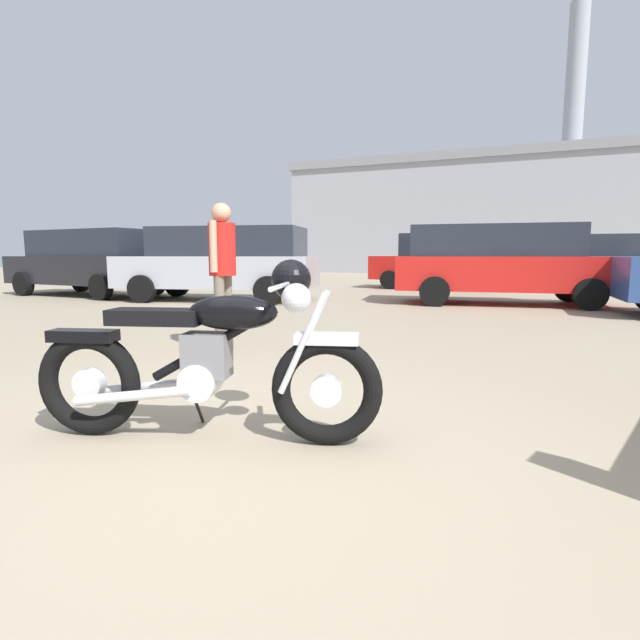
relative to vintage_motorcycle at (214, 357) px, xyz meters
The scene contains 8 objects.
ground_plane 0.58m from the vintage_motorcycle, 65.92° to the right, with size 80.00×80.00×0.00m, color gray.
vintage_motorcycle is the anchor object (origin of this frame).
bystander 2.76m from the vintage_motorcycle, 117.47° to the left, with size 0.30×0.46×1.66m.
dark_sedan_left 9.31m from the vintage_motorcycle, 77.53° to the left, with size 4.77×2.13×1.74m.
blue_hatchback_right 13.77m from the vintage_motorcycle, 88.91° to the left, with size 4.12×2.30×1.78m.
red_hatchback_near 9.13m from the vintage_motorcycle, 118.45° to the left, with size 4.89×2.44×1.74m.
white_estate_far 11.80m from the vintage_motorcycle, 135.61° to the left, with size 4.92×2.51×1.74m.
industrial_building 31.39m from the vintage_motorcycle, 87.45° to the left, with size 22.63×11.79×15.59m.
Camera 1 is at (1.31, -2.21, 1.09)m, focal length 27.29 mm.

